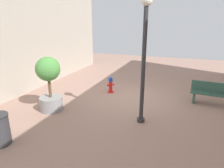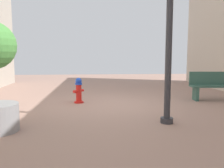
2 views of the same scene
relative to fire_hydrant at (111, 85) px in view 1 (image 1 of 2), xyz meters
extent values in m
plane|color=#9E7A6B|center=(-1.02, 0.33, -0.40)|extent=(23.40, 23.40, 0.00)
cylinder|color=red|center=(0.00, 0.00, -0.37)|extent=(0.30, 0.30, 0.05)
cylinder|color=red|center=(0.00, 0.00, -0.08)|extent=(0.18, 0.18, 0.53)
cylinder|color=blue|center=(0.00, 0.00, 0.22)|extent=(0.22, 0.22, 0.06)
sphere|color=blue|center=(0.00, 0.00, 0.30)|extent=(0.20, 0.20, 0.20)
cylinder|color=red|center=(0.08, 0.10, -0.02)|extent=(0.15, 0.15, 0.08)
cylinder|color=red|center=(-0.09, -0.10, -0.02)|extent=(0.15, 0.15, 0.08)
cylinder|color=red|center=(0.11, -0.09, -0.06)|extent=(0.17, 0.17, 0.10)
cube|color=#33594C|center=(-3.88, -0.11, -0.17)|extent=(0.13, 0.40, 0.45)
cube|color=#33594C|center=(-4.58, -0.06, 0.08)|extent=(1.77, 0.58, 0.06)
cube|color=#33594C|center=(-4.59, -0.25, 0.33)|extent=(1.74, 0.20, 0.44)
cylinder|color=gray|center=(1.47, 2.77, -0.12)|extent=(0.89, 0.89, 0.55)
cylinder|color=brown|center=(1.47, 2.77, 0.58)|extent=(0.11, 0.11, 0.86)
sphere|color=#4C9342|center=(1.47, 2.77, 1.29)|extent=(0.93, 0.93, 0.93)
cylinder|color=#2D2D33|center=(-2.09, 2.45, -0.34)|extent=(0.28, 0.28, 0.12)
cylinder|color=#2D2D33|center=(-2.09, 2.45, 1.60)|extent=(0.14, 0.14, 3.75)
sphere|color=white|center=(-2.09, 2.45, 3.60)|extent=(0.36, 0.36, 0.36)
camera|label=1|loc=(-3.36, 8.73, 3.01)|focal=31.73mm
camera|label=2|loc=(-0.47, 7.55, 1.10)|focal=38.37mm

